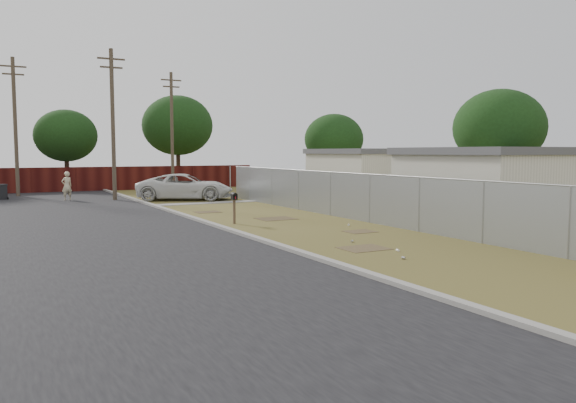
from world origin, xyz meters
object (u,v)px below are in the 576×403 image
mailbox (234,199)px  pickup_truck (185,187)px  pedestrian (67,186)px  trash_bin (1,192)px

mailbox → pickup_truck: bearing=81.4°
pickup_truck → pedestrian: size_ratio=3.29×
mailbox → trash_bin: mailbox is taller
pickup_truck → trash_bin: pickup_truck is taller
mailbox → trash_bin: bearing=115.0°
pickup_truck → mailbox: bearing=-163.3°
mailbox → trash_bin: (-8.09, 17.38, -0.52)m
mailbox → pedestrian: 15.60m
mailbox → pedestrian: bearing=107.1°
pickup_truck → pedestrian: (-6.40, 2.93, 0.07)m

